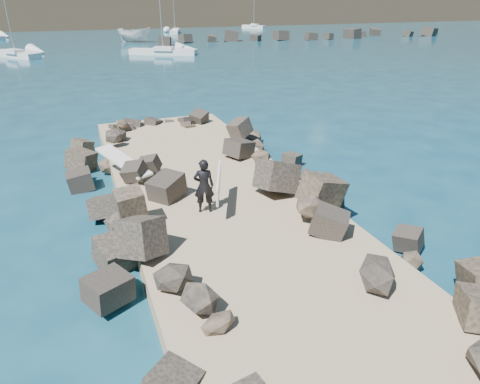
{
  "coord_description": "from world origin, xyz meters",
  "views": [
    {
      "loc": [
        -3.88,
        -11.03,
        6.42
      ],
      "look_at": [
        0.0,
        -1.0,
        1.5
      ],
      "focal_mm": 32.0,
      "sensor_mm": 36.0,
      "label": 1
    }
  ],
  "objects": [
    {
      "name": "jetty",
      "position": [
        0.0,
        -2.0,
        0.3
      ],
      "size": [
        6.0,
        26.0,
        0.6
      ],
      "primitive_type": "cube",
      "color": "#8C7759",
      "rests_on": "ground"
    },
    {
      "name": "riprap_left",
      "position": [
        -2.9,
        -1.5,
        0.5
      ],
      "size": [
        2.6,
        22.0,
        1.0
      ],
      "primitive_type": "cube",
      "color": "black",
      "rests_on": "ground"
    },
    {
      "name": "breakwater_secondary",
      "position": [
        35.0,
        55.0,
        0.6
      ],
      "size": [
        52.0,
        4.0,
        1.2
      ],
      "primitive_type": "cube",
      "color": "black",
      "rests_on": "ground"
    },
    {
      "name": "riprap_right",
      "position": [
        2.9,
        -1.5,
        0.5
      ],
      "size": [
        2.6,
        22.0,
        1.0
      ],
      "primitive_type": "cube",
      "color": "black",
      "rests_on": "ground"
    },
    {
      "name": "sailboat_d",
      "position": [
        16.15,
        75.49,
        0.35
      ],
      "size": [
        3.49,
        6.89,
        8.18
      ],
      "color": "silver",
      "rests_on": "ground"
    },
    {
      "name": "sailboat_c",
      "position": [
        7.02,
        43.02,
        0.35
      ],
      "size": [
        7.97,
        5.52,
        9.69
      ],
      "color": "silver",
      "rests_on": "ground"
    },
    {
      "name": "surfboard_resting",
      "position": [
        -2.62,
        3.6,
        1.04
      ],
      "size": [
        1.74,
        2.49,
        0.08
      ],
      "primitive_type": "cube",
      "rotation": [
        0.0,
        0.0,
        0.5
      ],
      "color": "silver",
      "rests_on": "riprap_left"
    },
    {
      "name": "surfer_with_board",
      "position": [
        -0.7,
        -0.07,
        1.43
      ],
      "size": [
        1.18,
        1.93,
        1.64
      ],
      "color": "black",
      "rests_on": "jetty"
    },
    {
      "name": "boat_imported",
      "position": [
        6.16,
        60.07,
        1.1
      ],
      "size": [
        5.69,
        5.38,
        2.2
      ],
      "primitive_type": "imported",
      "rotation": [
        0.0,
        0.0,
        0.85
      ],
      "color": "silver",
      "rests_on": "ground"
    },
    {
      "name": "sailboat_f",
      "position": [
        35.83,
        83.03,
        0.35
      ],
      "size": [
        4.01,
        5.7,
        7.17
      ],
      "color": "silver",
      "rests_on": "ground"
    },
    {
      "name": "ground",
      "position": [
        0.0,
        0.0,
        0.0
      ],
      "size": [
        800.0,
        800.0,
        0.0
      ],
      "primitive_type": "plane",
      "color": "#0F384C",
      "rests_on": "ground"
    },
    {
      "name": "sailboat_a",
      "position": [
        -9.55,
        46.63,
        0.35
      ],
      "size": [
        5.86,
        7.14,
        9.14
      ],
      "color": "silver",
      "rests_on": "ground"
    }
  ]
}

